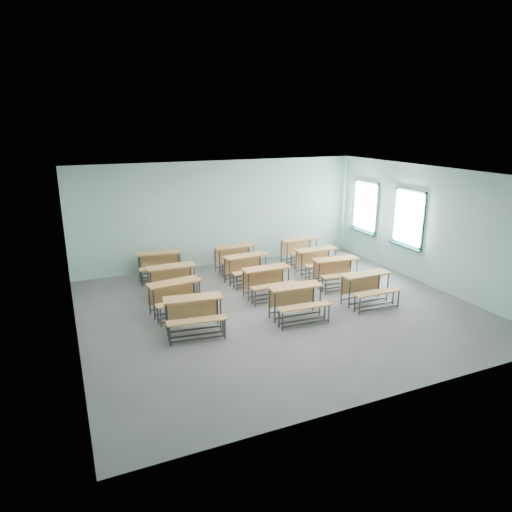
# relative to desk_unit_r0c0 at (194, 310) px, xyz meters

# --- Properties ---
(room) EXTENTS (9.04, 8.04, 3.24)m
(room) POSITION_rel_desk_unit_r0c0_xyz_m (2.28, 0.47, 1.09)
(room) COLOR slate
(room) RESTS_ON ground
(desk_unit_r0c0) EXTENTS (1.32, 0.97, 0.76)m
(desk_unit_r0c0) POSITION_rel_desk_unit_r0c0_xyz_m (0.00, 0.00, 0.00)
(desk_unit_r0c0) COLOR #C88648
(desk_unit_r0c0) RESTS_ON ground
(desk_unit_r0c1) EXTENTS (1.26, 0.88, 0.76)m
(desk_unit_r0c1) POSITION_rel_desk_unit_r0c0_xyz_m (2.33, -0.23, 0.00)
(desk_unit_r0c1) COLOR #C88648
(desk_unit_r0c1) RESTS_ON ground
(desk_unit_r0c2) EXTENTS (1.22, 0.82, 0.76)m
(desk_unit_r0c2) POSITION_rel_desk_unit_r0c0_xyz_m (4.32, -0.17, 0.00)
(desk_unit_r0c2) COLOR #C88648
(desk_unit_r0c2) RESTS_ON ground
(desk_unit_r1c0) EXTENTS (1.32, 0.97, 0.76)m
(desk_unit_r1c0) POSITION_rel_desk_unit_r0c0_xyz_m (-0.09, 1.11, 0.00)
(desk_unit_r1c0) COLOR #C88648
(desk_unit_r1c0) RESTS_ON ground
(desk_unit_r1c1) EXTENTS (1.23, 0.83, 0.76)m
(desk_unit_r1c1) POSITION_rel_desk_unit_r0c0_xyz_m (2.29, 1.23, 0.00)
(desk_unit_r1c1) COLOR #C88648
(desk_unit_r1c1) RESTS_ON ground
(desk_unit_r1c2) EXTENTS (1.30, 0.94, 0.76)m
(desk_unit_r1c2) POSITION_rel_desk_unit_r0c0_xyz_m (4.33, 1.19, 0.00)
(desk_unit_r1c2) COLOR #C88648
(desk_unit_r1c2) RESTS_ON ground
(desk_unit_r2c0) EXTENTS (1.22, 0.82, 0.76)m
(desk_unit_r2c0) POSITION_rel_desk_unit_r0c0_xyz_m (0.11, 2.33, 0.00)
(desk_unit_r2c0) COLOR #C88648
(desk_unit_r2c0) RESTS_ON ground
(desk_unit_r2c1) EXTENTS (1.29, 0.93, 0.76)m
(desk_unit_r2c1) POSITION_rel_desk_unit_r0c0_xyz_m (2.24, 2.47, 0.00)
(desk_unit_r2c1) COLOR #C88648
(desk_unit_r2c1) RESTS_ON ground
(desk_unit_r2c2) EXTENTS (1.24, 0.84, 0.76)m
(desk_unit_r2c2) POSITION_rel_desk_unit_r0c0_xyz_m (4.36, 2.25, 0.00)
(desk_unit_r2c2) COLOR #C88648
(desk_unit_r2c2) RESTS_ON ground
(desk_unit_r3c0) EXTENTS (1.28, 0.91, 0.76)m
(desk_unit_r3c0) POSITION_rel_desk_unit_r0c0_xyz_m (0.09, 3.73, 0.00)
(desk_unit_r3c0) COLOR #C88648
(desk_unit_r3c0) RESTS_ON ground
(desk_unit_r3c1) EXTENTS (1.27, 0.90, 0.76)m
(desk_unit_r3c1) POSITION_rel_desk_unit_r0c0_xyz_m (2.32, 3.52, 0.00)
(desk_unit_r3c1) COLOR #C88648
(desk_unit_r3c1) RESTS_ON ground
(desk_unit_r3c2) EXTENTS (1.31, 0.96, 0.76)m
(desk_unit_r3c2) POSITION_rel_desk_unit_r0c0_xyz_m (4.51, 3.52, 0.00)
(desk_unit_r3c2) COLOR #C88648
(desk_unit_r3c2) RESTS_ON ground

